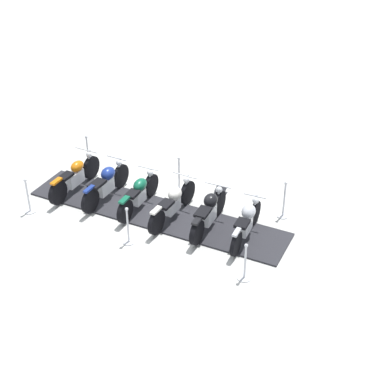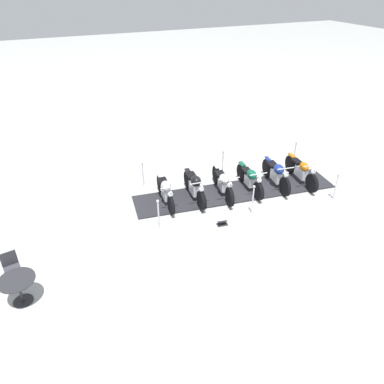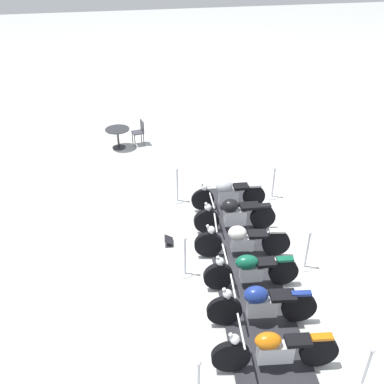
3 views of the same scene
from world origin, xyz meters
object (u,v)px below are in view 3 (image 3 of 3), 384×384
(info_placard, at_px, (169,242))
(cafe_chair_near_table, at_px, (139,131))
(motorcycle_copper, at_px, (274,350))
(cafe_table, at_px, (118,133))
(motorcycle_cream, at_px, (241,240))
(motorcycle_navy, at_px, (261,304))
(motorcycle_black, at_px, (234,215))
(stanchion_left_rear, at_px, (364,376))
(stanchion_right_front, at_px, (177,191))
(stanchion_left_front, at_px, (273,189))
(motorcycle_chrome, at_px, (227,193))
(motorcycle_forest, at_px, (250,270))
(stanchion_left_mid, at_px, (306,256))
(stanchion_right_mid, at_px, (185,263))

(info_placard, bearing_deg, cafe_chair_near_table, 7.87)
(motorcycle_copper, relative_size, cafe_table, 2.61)
(motorcycle_cream, distance_m, cafe_table, 7.36)
(motorcycle_navy, distance_m, cafe_chair_near_table, 9.28)
(motorcycle_black, height_order, motorcycle_cream, motorcycle_cream)
(info_placard, height_order, cafe_table, cafe_table)
(motorcycle_cream, xyz_separation_m, stanchion_left_rear, (3.89, 0.96, -0.16))
(motorcycle_cream, height_order, stanchion_right_front, stanchion_right_front)
(stanchion_right_front, bearing_deg, stanchion_left_front, 82.45)
(motorcycle_black, height_order, motorcycle_copper, motorcycle_copper)
(motorcycle_chrome, bearing_deg, motorcycle_black, 88.65)
(motorcycle_chrome, height_order, info_placard, motorcycle_chrome)
(motorcycle_forest, relative_size, stanchion_right_front, 1.92)
(motorcycle_chrome, relative_size, stanchion_left_mid, 1.99)
(motorcycle_black, relative_size, cafe_table, 2.47)
(motorcycle_navy, distance_m, stanchion_left_mid, 2.18)
(stanchion_left_front, distance_m, cafe_table, 6.21)
(motorcycle_cream, xyz_separation_m, motorcycle_navy, (2.11, -0.28, 0.05))
(motorcycle_copper, relative_size, info_placard, 6.16)
(motorcycle_black, xyz_separation_m, motorcycle_forest, (2.11, -0.28, -0.03))
(motorcycle_cream, distance_m, motorcycle_forest, 1.07)
(stanchion_right_front, height_order, cafe_chair_near_table, stanchion_right_front)
(motorcycle_cream, height_order, cafe_chair_near_table, motorcycle_cream)
(stanchion_left_mid, distance_m, info_placard, 3.42)
(motorcycle_cream, bearing_deg, motorcycle_navy, 92.94)
(motorcycle_chrome, bearing_deg, motorcycle_cream, 87.98)
(motorcycle_cream, relative_size, stanchion_right_front, 2.08)
(stanchion_right_mid, height_order, info_placard, stanchion_right_mid)
(motorcycle_chrome, height_order, cafe_table, motorcycle_chrome)
(stanchion_left_front, relative_size, cafe_table, 1.15)
(motorcycle_copper, xyz_separation_m, stanchion_left_front, (-5.61, 2.22, -0.22))
(stanchion_right_front, bearing_deg, cafe_chair_near_table, -171.52)
(stanchion_right_front, height_order, stanchion_left_mid, stanchion_right_front)
(motorcycle_copper, distance_m, stanchion_right_front, 6.02)
(motorcycle_chrome, height_order, stanchion_left_rear, stanchion_left_rear)
(stanchion_right_mid, xyz_separation_m, stanchion_right_front, (-3.17, 0.42, 0.01))
(cafe_chair_near_table, bearing_deg, motorcycle_copper, 87.37)
(motorcycle_cream, height_order, motorcycle_navy, motorcycle_navy)
(info_placard, bearing_deg, stanchion_left_front, -57.86)
(motorcycle_chrome, bearing_deg, motorcycle_forest, 87.95)
(stanchion_right_front, bearing_deg, motorcycle_copper, 5.89)
(stanchion_right_front, height_order, stanchion_left_front, stanchion_right_front)
(stanchion_left_front, bearing_deg, motorcycle_black, -49.87)
(stanchion_right_mid, relative_size, stanchion_left_rear, 1.02)
(motorcycle_forest, xyz_separation_m, motorcycle_copper, (2.11, -0.28, 0.01))
(motorcycle_copper, bearing_deg, motorcycle_cream, -89.09)
(info_placard, height_order, cafe_chair_near_table, cafe_chair_near_table)
(motorcycle_chrome, distance_m, motorcycle_navy, 4.25)
(motorcycle_copper, bearing_deg, stanchion_left_rear, 160.70)
(motorcycle_navy, bearing_deg, cafe_table, -67.38)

